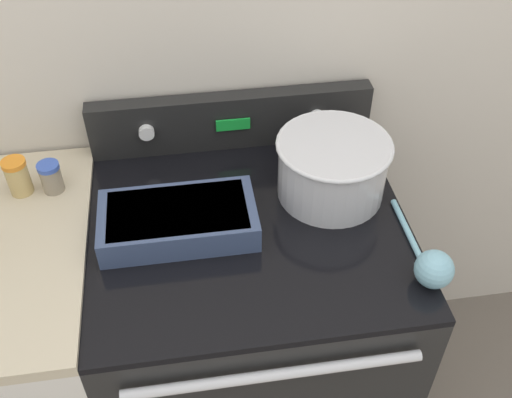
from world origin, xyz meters
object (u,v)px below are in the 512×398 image
(ladle, at_px, (432,267))
(spice_jar_blue_cap, at_px, (51,177))
(casserole_dish, at_px, (178,219))
(spice_jar_orange_cap, at_px, (18,176))
(mixing_bowl, at_px, (332,165))

(ladle, distance_m, spice_jar_blue_cap, 0.92)
(spice_jar_blue_cap, bearing_deg, ladle, -26.26)
(ladle, relative_size, spice_jar_blue_cap, 3.67)
(casserole_dish, bearing_deg, ladle, -23.34)
(casserole_dish, bearing_deg, spice_jar_blue_cap, 148.95)
(ladle, bearing_deg, spice_jar_blue_cap, 153.74)
(casserole_dish, xyz_separation_m, ladle, (0.52, -0.23, 0.00))
(ladle, bearing_deg, casserole_dish, 156.66)
(spice_jar_blue_cap, xyz_separation_m, spice_jar_orange_cap, (-0.08, 0.00, 0.01))
(casserole_dish, relative_size, spice_jar_blue_cap, 4.49)
(mixing_bowl, xyz_separation_m, spice_jar_blue_cap, (-0.68, 0.10, -0.03))
(ladle, xyz_separation_m, spice_jar_orange_cap, (-0.90, 0.41, 0.02))
(mixing_bowl, bearing_deg, spice_jar_orange_cap, 172.09)
(mixing_bowl, bearing_deg, ladle, -64.71)
(spice_jar_orange_cap, bearing_deg, mixing_bowl, -7.91)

